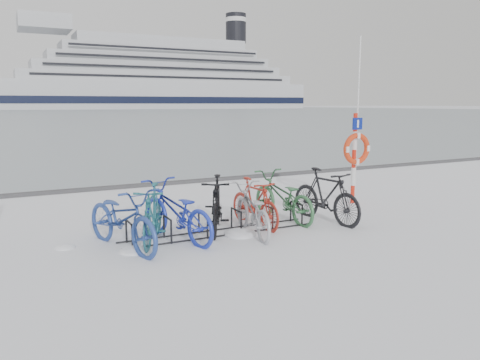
{
  "coord_description": "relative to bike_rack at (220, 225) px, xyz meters",
  "views": [
    {
      "loc": [
        -3.7,
        -8.19,
        2.54
      ],
      "look_at": [
        0.75,
        0.6,
        0.93
      ],
      "focal_mm": 35.0,
      "sensor_mm": 36.0,
      "label": 1
    }
  ],
  "objects": [
    {
      "name": "ground",
      "position": [
        0.0,
        0.0,
        -0.18
      ],
      "size": [
        900.0,
        900.0,
        0.0
      ],
      "primitive_type": "plane",
      "color": "white",
      "rests_on": "ground"
    },
    {
      "name": "ice_sheet",
      "position": [
        0.0,
        155.0,
        -0.17
      ],
      "size": [
        400.0,
        298.0,
        0.02
      ],
      "primitive_type": "cube",
      "color": "#98A4AC",
      "rests_on": "ground"
    },
    {
      "name": "quay_edge",
      "position": [
        0.0,
        5.9,
        -0.13
      ],
      "size": [
        400.0,
        0.25,
        0.1
      ],
      "primitive_type": "cube",
      "color": "#3F3F42",
      "rests_on": "ground"
    },
    {
      "name": "bike_rack",
      "position": [
        0.0,
        0.0,
        0.0
      ],
      "size": [
        4.0,
        0.48,
        0.46
      ],
      "color": "black",
      "rests_on": "ground"
    },
    {
      "name": "lifebuoy_station",
      "position": [
        4.27,
        1.03,
        1.23
      ],
      "size": [
        0.81,
        0.23,
        4.2
      ],
      "color": "red",
      "rests_on": "ground"
    },
    {
      "name": "cruise_ferry",
      "position": [
        67.59,
        219.39,
        13.11
      ],
      "size": [
        148.56,
        28.0,
        48.81
      ],
      "color": "silver",
      "rests_on": "ground"
    },
    {
      "name": "bike_0",
      "position": [
        -1.93,
        -0.09,
        0.4
      ],
      "size": [
        1.39,
        2.35,
        1.17
      ],
      "primitive_type": "imported",
      "rotation": [
        0.0,
        0.0,
        0.3
      ],
      "color": "#27428D",
      "rests_on": "ground"
    },
    {
      "name": "bike_1",
      "position": [
        -1.33,
        0.08,
        0.37
      ],
      "size": [
        1.28,
        1.88,
        1.11
      ],
      "primitive_type": "imported",
      "rotation": [
        0.0,
        0.0,
        -0.45
      ],
      "color": "#226571",
      "rests_on": "ground"
    },
    {
      "name": "bike_2",
      "position": [
        -0.9,
        0.02,
        0.39
      ],
      "size": [
        1.33,
        2.31,
        1.14
      ],
      "primitive_type": "imported",
      "rotation": [
        0.0,
        0.0,
        3.42
      ],
      "color": "#2134B6",
      "rests_on": "ground"
    },
    {
      "name": "bike_3",
      "position": [
        0.05,
        0.26,
        0.39
      ],
      "size": [
        1.34,
        1.93,
        1.14
      ],
      "primitive_type": "imported",
      "rotation": [
        0.0,
        0.0,
        -0.47
      ],
      "color": "black",
      "rests_on": "ground"
    },
    {
      "name": "bike_4",
      "position": [
        0.55,
        -0.3,
        0.33
      ],
      "size": [
        0.99,
        2.03,
        1.02
      ],
      "primitive_type": "imported",
      "rotation": [
        0.0,
        0.0,
        2.98
      ],
      "color": "#AAACB1",
      "rests_on": "ground"
    },
    {
      "name": "bike_5",
      "position": [
        0.9,
        0.23,
        0.34
      ],
      "size": [
        0.64,
        1.77,
        1.04
      ],
      "primitive_type": "imported",
      "rotation": [
        0.0,
        0.0,
        0.09
      ],
      "color": "#AC2B1F",
      "rests_on": "ground"
    },
    {
      "name": "bike_6",
      "position": [
        1.7,
        0.41,
        0.37
      ],
      "size": [
        0.91,
        2.15,
        1.1
      ],
      "primitive_type": "imported",
      "rotation": [
        0.0,
        0.0,
        3.23
      ],
      "color": "#31683D",
      "rests_on": "ground"
    },
    {
      "name": "bike_7",
      "position": [
        2.47,
        -0.14,
        0.42
      ],
      "size": [
        0.84,
        2.05,
        1.19
      ],
      "primitive_type": "imported",
      "rotation": [
        0.0,
        0.0,
        0.14
      ],
      "color": "black",
      "rests_on": "ground"
    },
    {
      "name": "snow_drifts",
      "position": [
        0.05,
        -0.08,
        -0.18
      ],
      "size": [
        6.41,
        1.3,
        0.23
      ],
      "color": "white",
      "rests_on": "ground"
    }
  ]
}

